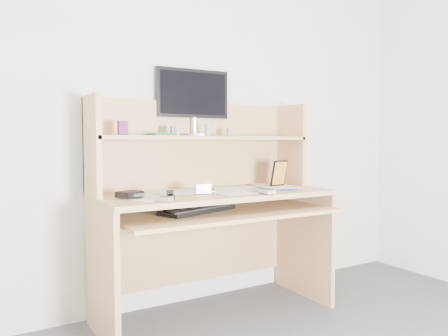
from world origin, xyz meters
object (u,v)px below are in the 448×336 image
desk (209,199)px  tv_remote (264,191)px  keyboard (198,209)px  game_case (279,173)px  monitor (193,101)px

desk → tv_remote: bearing=-56.2°
keyboard → tv_remote: (0.35, -0.15, 0.10)m
desk → game_case: desk is taller
game_case → monitor: monitor is taller
tv_remote → keyboard: bearing=165.2°
keyboard → monitor: size_ratio=1.01×
desk → monitor: bearing=93.6°
keyboard → game_case: 0.67m
keyboard → tv_remote: bearing=-41.3°
desk → keyboard: bearing=-136.8°
tv_remote → game_case: game_case is taller
tv_remote → desk: bearing=131.8°
desk → keyboard: desk is taller
keyboard → game_case: size_ratio=2.93×
tv_remote → monitor: (-0.21, 0.48, 0.54)m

